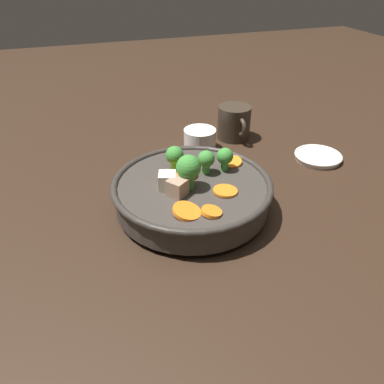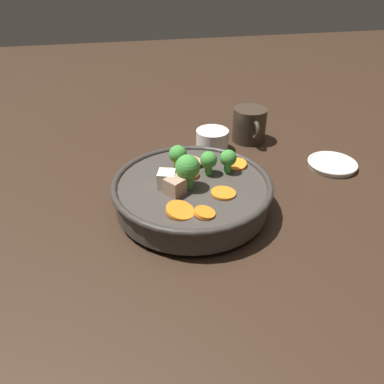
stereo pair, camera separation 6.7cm
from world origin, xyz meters
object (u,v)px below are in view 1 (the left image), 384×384
at_px(side_saucer, 318,156).
at_px(tea_cup, 200,139).
at_px(stirfry_bowl, 192,191).
at_px(dark_mug, 234,123).

relative_size(side_saucer, tea_cup, 1.40).
relative_size(stirfry_bowl, tea_cup, 3.78).
distance_m(side_saucer, tea_cup, 0.27).
bearing_deg(dark_mug, tea_cup, -72.99).
bearing_deg(dark_mug, side_saucer, 38.86).
xyz_separation_m(tea_cup, dark_mug, (-0.03, 0.10, 0.02)).
relative_size(stirfry_bowl, dark_mug, 2.75).
bearing_deg(side_saucer, dark_mug, -141.14).
xyz_separation_m(stirfry_bowl, dark_mug, (-0.26, 0.20, 0.00)).
bearing_deg(dark_mug, stirfry_bowl, -37.92).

